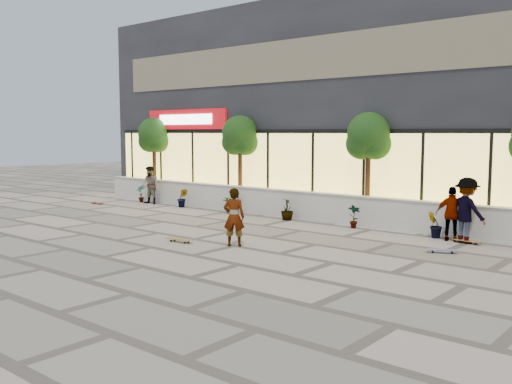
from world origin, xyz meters
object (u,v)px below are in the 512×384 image
Objects in this scene: tree_midwest at (240,138)px; skateboard_right_near at (467,241)px; skater_right_near at (452,214)px; skater_center at (234,217)px; tree_west at (154,137)px; tree_mideast at (369,139)px; skateboard_left at (97,202)px; skater_right_far at (467,210)px; skateboard_center at (180,239)px; skateboard_right_far at (442,250)px; skater_left at (151,185)px.

tree_midwest is 10.60m from skateboard_right_near.
skater_center is at bearing 29.81° from skater_right_near.
skateboard_right_near is (4.95, 4.58, -0.75)m from skater_center.
tree_mideast is (11.50, 0.00, 0.00)m from tree_west.
skateboard_left is (-6.00, -2.94, -2.91)m from tree_midwest.
skateboard_center is (-6.46, -5.30, -0.87)m from skater_right_far.
skater_right_far is (4.00, -1.40, -2.03)m from tree_mideast.
skater_right_near reaches higher than skateboard_right_near.
tree_mideast is at bearing 0.00° from tree_west.
skateboard_left is at bearing 153.76° from skateboard_right_far.
skater_left is 1.92× the size of skateboard_center.
tree_west is at bearing 178.84° from skateboard_right_near.
skater_center reaches higher than skater_right_near.
skateboard_right_far is (-0.05, -1.72, 0.00)m from skateboard_right_near.
skater_left is at bearing -161.26° from tree_midwest.
skater_right_near is 2.01× the size of skateboard_right_near.
skater_right_near is at bearing 2.66° from skateboard_left.
skateboard_left is at bearing -166.23° from tree_mideast.
tree_mideast is 7.70m from skateboard_center.
tree_mideast is 2.42× the size of skater_right_near.
skater_right_far is 2.37× the size of skateboard_right_near.
skater_center is at bearing -98.15° from tree_mideast.
skater_left is at bearing -176.06° from skateboard_right_near.
skater_center reaches higher than skateboard_left.
skateboard_right_near is 1.00× the size of skateboard_right_far.
skater_right_near is at bearing 20.58° from skater_right_far.
skater_right_near is at bearing -21.36° from tree_mideast.
skater_right_near is at bearing -168.51° from skater_center.
tree_midwest reaches higher than skater_right_near.
skateboard_right_near is 1.72m from skateboard_right_far.
skater_left is at bearing 36.43° from skateboard_left.
skater_center is 1.86m from skateboard_center.
skateboard_left is (-16.00, -1.54, -0.88)m from skater_right_far.
tree_west is at bearing 77.36° from skateboard_left.
tree_west is 16.13m from skateboard_right_far.
skater_center is 2.14× the size of skateboard_left.
skateboard_left is (-12.00, -2.94, -2.91)m from tree_mideast.
tree_west is 15.30m from skater_right_near.
tree_west reaches higher than skater_left.
skater_right_far is at bearing -171.10° from skater_center.
skater_right_far is at bearing 163.39° from skater_right_near.
skateboard_right_far is (6.49, 3.47, -0.01)m from skateboard_center.
skateboard_left is at bearing -99.65° from tree_west.
skater_center is at bearing -132.93° from skateboard_right_near.
skateboard_right_far is (16.04, -0.28, 0.00)m from skateboard_left.
tree_west is 2.42× the size of skater_right_near.
tree_midwest is at bearing -84.76° from skater_center.
tree_west is at bearing 180.00° from tree_mideast.
tree_west is at bearing 127.58° from skater_left.
skater_right_near is 1.82× the size of skateboard_center.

